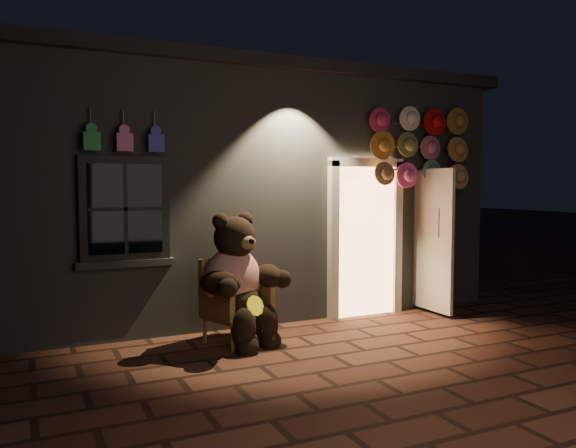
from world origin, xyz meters
TOP-DOWN VIEW (x-y plane):
  - ground at (0.00, 0.00)m, footprint 60.00×60.00m
  - shop_building at (0.00, 3.99)m, footprint 7.30×5.95m
  - wicker_armchair at (-0.78, 0.97)m, footprint 0.82×0.78m
  - teddy_bear at (-0.75, 0.85)m, footprint 1.08×1.01m
  - hat_rack at (2.15, 1.27)m, footprint 1.65×0.22m

SIDE VIEW (x-z plane):
  - ground at x=0.00m, z-range 0.00..0.00m
  - wicker_armchair at x=-0.78m, z-range 0.00..0.97m
  - teddy_bear at x=-0.75m, z-range -0.07..1.50m
  - shop_building at x=0.00m, z-range -0.02..3.49m
  - hat_rack at x=2.15m, z-range 0.87..3.79m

